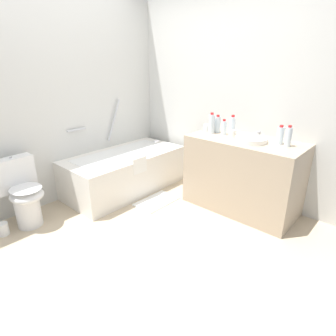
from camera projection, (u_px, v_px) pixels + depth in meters
name	position (u px, v px, depth m)	size (l,w,h in m)	color
ground_plane	(135.00, 235.00, 2.87)	(4.09, 4.09, 0.00)	#C1AD8E
wall_back_tiled	(53.00, 101.00, 3.27)	(3.49, 0.10, 2.46)	silver
wall_right_mirror	(225.00, 98.00, 3.54)	(0.10, 3.03, 2.46)	silver
bathtub	(125.00, 170.00, 3.80)	(1.60, 0.78, 1.17)	white
toilet	(23.00, 193.00, 2.94)	(0.40, 0.48, 0.75)	white
vanity_counter	(242.00, 175.00, 3.26)	(0.62, 1.27, 0.85)	tan
sink_basin	(251.00, 140.00, 3.01)	(0.34, 0.34, 0.05)	white
sink_faucet	(259.00, 135.00, 3.15)	(0.12, 0.15, 0.08)	#B0B0B5
water_bottle_0	(232.00, 126.00, 3.24)	(0.07, 0.07, 0.24)	silver
water_bottle_1	(224.00, 128.00, 3.29)	(0.06, 0.06, 0.18)	silver
water_bottle_2	(218.00, 124.00, 3.37)	(0.07, 0.07, 0.21)	silver
water_bottle_3	(288.00, 137.00, 2.82)	(0.06, 0.06, 0.22)	silver
water_bottle_4	(212.00, 124.00, 3.33)	(0.07, 0.07, 0.25)	silver
water_bottle_5	(280.00, 135.00, 2.91)	(0.07, 0.07, 0.20)	silver
drinking_glass_0	(207.00, 128.00, 3.43)	(0.08, 0.08, 0.09)	white
drinking_glass_1	(233.00, 134.00, 3.19)	(0.06, 0.06, 0.08)	white
bath_mat	(157.00, 201.00, 3.54)	(0.54, 0.32, 0.01)	white
toilet_paper_roll	(3.00, 229.00, 2.85)	(0.11, 0.11, 0.13)	white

